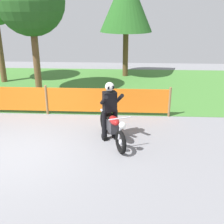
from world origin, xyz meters
The scene contains 7 objects.
ground centered at (0.00, 0.00, -0.01)m, with size 24.00×24.00×0.02m, color gray.
grass_verge centered at (0.00, 6.41, 0.01)m, with size 24.00×7.26×0.01m, color #427A33.
barrier_fence centered at (0.00, 2.78, 0.54)m, with size 8.59×0.08×1.05m.
tree_near_left centered at (-1.01, 5.19, 3.71)m, with size 2.67×2.67×5.07m.
tree_near_right centered at (2.68, 8.52, 3.75)m, with size 2.64×2.64×5.23m.
motorcycle_lead centered at (2.40, 0.76, 0.47)m, with size 0.94×1.92×0.96m.
rider_lead centered at (2.32, 0.96, 0.95)m, with size 0.68×0.78×1.69m.
Camera 1 is at (2.80, -6.50, 3.72)m, focal length 45.75 mm.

